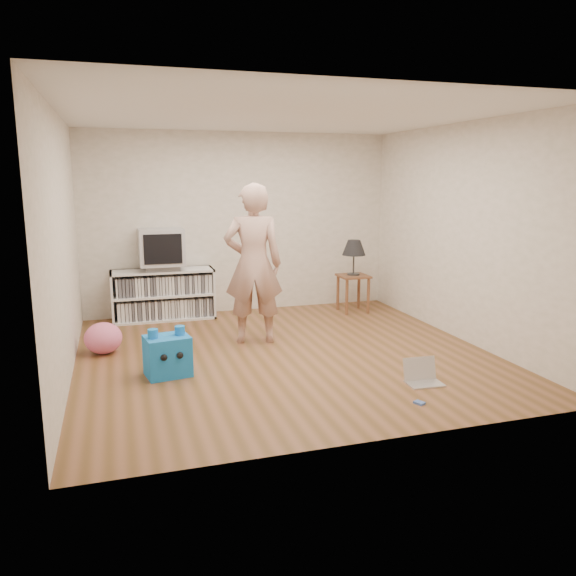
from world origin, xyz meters
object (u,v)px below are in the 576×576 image
(plush_blue, at_px, (168,355))
(dvd_deck, at_px, (162,267))
(crt_tv, at_px, (161,247))
(side_table, at_px, (353,284))
(media_unit, at_px, (163,294))
(table_lamp, at_px, (354,248))
(person, at_px, (253,264))
(laptop, at_px, (422,376))
(plush_pink, at_px, (103,338))

(plush_blue, bearing_deg, dvd_deck, 76.64)
(crt_tv, relative_size, side_table, 1.09)
(dvd_deck, xyz_separation_m, plush_blue, (-0.16, -2.35, -0.52))
(media_unit, bearing_deg, dvd_deck, -90.00)
(media_unit, relative_size, table_lamp, 2.72)
(dvd_deck, height_order, person, person)
(dvd_deck, xyz_separation_m, side_table, (2.71, -0.37, -0.32))
(dvd_deck, xyz_separation_m, person, (0.95, -1.45, 0.21))
(dvd_deck, distance_m, side_table, 2.76)
(plush_blue, bearing_deg, media_unit, 76.67)
(laptop, height_order, plush_pink, plush_pink)
(table_lamp, bearing_deg, laptop, -100.52)
(crt_tv, bearing_deg, dvd_deck, 90.00)
(media_unit, distance_m, side_table, 2.74)
(dvd_deck, bearing_deg, laptop, -56.47)
(dvd_deck, relative_size, side_table, 0.82)
(person, bearing_deg, dvd_deck, -45.91)
(dvd_deck, height_order, laptop, dvd_deck)
(table_lamp, xyz_separation_m, laptop, (-0.54, -2.91, -0.88))
(laptop, bearing_deg, side_table, 82.39)
(crt_tv, relative_size, table_lamp, 1.17)
(table_lamp, relative_size, laptop, 1.48)
(person, bearing_deg, crt_tv, -45.85)
(side_table, distance_m, person, 2.14)
(person, bearing_deg, plush_pink, 9.28)
(crt_tv, bearing_deg, table_lamp, -7.70)
(media_unit, height_order, laptop, media_unit)
(plush_pink, bearing_deg, laptop, -32.39)
(media_unit, xyz_separation_m, side_table, (2.71, -0.39, 0.07))
(person, relative_size, plush_blue, 3.83)
(laptop, bearing_deg, plush_pink, 150.51)
(person, relative_size, plush_pink, 4.56)
(side_table, xyz_separation_m, plush_blue, (-2.88, -1.98, -0.21))
(table_lamp, bearing_deg, media_unit, 171.91)
(plush_pink, bearing_deg, dvd_deck, 60.44)
(dvd_deck, bearing_deg, media_unit, 90.00)
(side_table, bearing_deg, plush_blue, -145.51)
(crt_tv, height_order, person, person)
(crt_tv, distance_m, plush_blue, 2.48)
(media_unit, height_order, table_lamp, table_lamp)
(plush_pink, bearing_deg, side_table, 16.33)
(plush_pink, bearing_deg, table_lamp, 16.33)
(side_table, relative_size, table_lamp, 1.07)
(media_unit, distance_m, dvd_deck, 0.39)
(media_unit, xyz_separation_m, table_lamp, (2.71, -0.39, 0.59))
(side_table, height_order, table_lamp, table_lamp)
(plush_blue, distance_m, plush_pink, 1.14)
(media_unit, bearing_deg, person, -57.12)
(dvd_deck, height_order, side_table, dvd_deck)
(crt_tv, xyz_separation_m, plush_pink, (-0.79, -1.39, -0.84))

